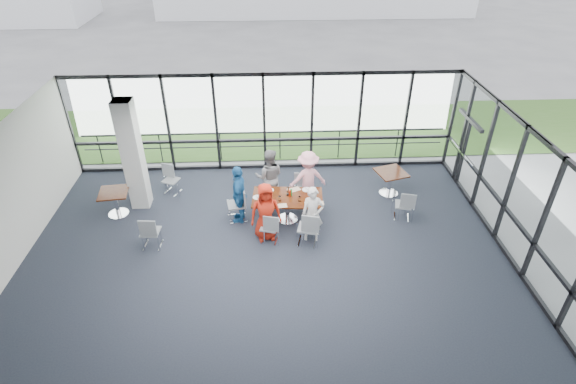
{
  "coord_description": "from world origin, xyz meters",
  "views": [
    {
      "loc": [
        0.14,
        -8.02,
        7.42
      ],
      "look_at": [
        0.59,
        1.74,
        1.1
      ],
      "focal_mm": 28.0,
      "sensor_mm": 36.0,
      "label": 1
    }
  ],
  "objects_px": {
    "main_table": "(287,201)",
    "chair_spare_lb": "(171,180)",
    "diner_far_left": "(269,177)",
    "chair_main_nl": "(269,227)",
    "chair_spare_la": "(150,232)",
    "side_table_right": "(391,176)",
    "side_table_left": "(114,196)",
    "diner_end": "(239,194)",
    "chair_spare_r": "(403,205)",
    "diner_near_left": "(266,212)",
    "diner_near_right": "(313,215)",
    "chair_main_nr": "(307,228)",
    "chair_main_end": "(236,204)",
    "chair_main_fr": "(303,189)",
    "chair_main_fl": "(271,186)",
    "structural_column": "(133,156)",
    "diner_far_right": "(308,179)"
  },
  "relations": [
    {
      "from": "main_table",
      "to": "side_table_right",
      "type": "relative_size",
      "value": 1.93
    },
    {
      "from": "chair_main_fl",
      "to": "chair_main_fr",
      "type": "bearing_deg",
      "value": 169.61
    },
    {
      "from": "structural_column",
      "to": "diner_far_left",
      "type": "height_order",
      "value": "structural_column"
    },
    {
      "from": "side_table_right",
      "to": "diner_far_left",
      "type": "relative_size",
      "value": 0.59
    },
    {
      "from": "side_table_right",
      "to": "chair_main_nr",
      "type": "bearing_deg",
      "value": -140.14
    },
    {
      "from": "diner_near_left",
      "to": "diner_near_right",
      "type": "xyz_separation_m",
      "value": [
        1.19,
        -0.12,
        -0.03
      ]
    },
    {
      "from": "side_table_left",
      "to": "chair_main_fr",
      "type": "height_order",
      "value": "chair_main_fr"
    },
    {
      "from": "diner_near_left",
      "to": "diner_far_right",
      "type": "relative_size",
      "value": 0.97
    },
    {
      "from": "diner_far_left",
      "to": "chair_spare_la",
      "type": "xyz_separation_m",
      "value": [
        -3.02,
        -1.88,
        -0.39
      ]
    },
    {
      "from": "structural_column",
      "to": "chair_main_nr",
      "type": "bearing_deg",
      "value": -23.2
    },
    {
      "from": "diner_far_left",
      "to": "chair_spare_la",
      "type": "bearing_deg",
      "value": 36.25
    },
    {
      "from": "diner_far_right",
      "to": "chair_spare_lb",
      "type": "bearing_deg",
      "value": -20.72
    },
    {
      "from": "chair_spare_lb",
      "to": "chair_spare_r",
      "type": "distance_m",
      "value": 6.79
    },
    {
      "from": "side_table_left",
      "to": "chair_spare_la",
      "type": "bearing_deg",
      "value": -49.02
    },
    {
      "from": "main_table",
      "to": "side_table_left",
      "type": "relative_size",
      "value": 2.28
    },
    {
      "from": "diner_far_left",
      "to": "chair_main_fl",
      "type": "height_order",
      "value": "diner_far_left"
    },
    {
      "from": "side_table_left",
      "to": "diner_near_left",
      "type": "distance_m",
      "value": 4.35
    },
    {
      "from": "diner_end",
      "to": "chair_spare_r",
      "type": "relative_size",
      "value": 1.94
    },
    {
      "from": "structural_column",
      "to": "chair_spare_la",
      "type": "xyz_separation_m",
      "value": [
        0.7,
        -1.94,
        -1.14
      ]
    },
    {
      "from": "diner_far_left",
      "to": "chair_main_nl",
      "type": "bearing_deg",
      "value": 93.45
    },
    {
      "from": "diner_end",
      "to": "chair_main_fl",
      "type": "xyz_separation_m",
      "value": [
        0.87,
        0.99,
        -0.41
      ]
    },
    {
      "from": "diner_near_left",
      "to": "diner_near_right",
      "type": "distance_m",
      "value": 1.19
    },
    {
      "from": "main_table",
      "to": "diner_far_right",
      "type": "xyz_separation_m",
      "value": [
        0.61,
        0.79,
        0.21
      ]
    },
    {
      "from": "chair_main_fr",
      "to": "chair_main_end",
      "type": "distance_m",
      "value": 2.05
    },
    {
      "from": "main_table",
      "to": "diner_near_left",
      "type": "height_order",
      "value": "diner_near_left"
    },
    {
      "from": "side_table_right",
      "to": "chair_main_nr",
      "type": "distance_m",
      "value": 3.46
    },
    {
      "from": "diner_end",
      "to": "diner_near_left",
      "type": "bearing_deg",
      "value": 45.93
    },
    {
      "from": "diner_end",
      "to": "chair_spare_lb",
      "type": "relative_size",
      "value": 1.95
    },
    {
      "from": "diner_far_right",
      "to": "chair_spare_lb",
      "type": "height_order",
      "value": "diner_far_right"
    },
    {
      "from": "chair_main_nr",
      "to": "chair_spare_lb",
      "type": "height_order",
      "value": "chair_main_nr"
    },
    {
      "from": "diner_near_right",
      "to": "chair_main_nr",
      "type": "bearing_deg",
      "value": -128.24
    },
    {
      "from": "side_table_right",
      "to": "diner_far_right",
      "type": "bearing_deg",
      "value": -170.96
    },
    {
      "from": "side_table_right",
      "to": "structural_column",
      "type": "bearing_deg",
      "value": -178.25
    },
    {
      "from": "structural_column",
      "to": "diner_near_right",
      "type": "xyz_separation_m",
      "value": [
        4.79,
        -1.84,
        -0.83
      ]
    },
    {
      "from": "diner_end",
      "to": "chair_main_nr",
      "type": "relative_size",
      "value": 1.76
    },
    {
      "from": "chair_main_nr",
      "to": "chair_main_fr",
      "type": "xyz_separation_m",
      "value": [
        0.03,
        1.93,
        -0.07
      ]
    },
    {
      "from": "side_table_left",
      "to": "diner_end",
      "type": "distance_m",
      "value": 3.5
    },
    {
      "from": "diner_far_left",
      "to": "chair_main_fr",
      "type": "height_order",
      "value": "diner_far_left"
    },
    {
      "from": "side_table_right",
      "to": "chair_spare_lb",
      "type": "bearing_deg",
      "value": 176.92
    },
    {
      "from": "structural_column",
      "to": "chair_main_nl",
      "type": "distance_m",
      "value": 4.29
    },
    {
      "from": "main_table",
      "to": "chair_spare_lb",
      "type": "relative_size",
      "value": 2.25
    },
    {
      "from": "diner_end",
      "to": "chair_spare_la",
      "type": "bearing_deg",
      "value": -60.13
    },
    {
      "from": "chair_main_nr",
      "to": "side_table_right",
      "type": "bearing_deg",
      "value": 53.12
    },
    {
      "from": "chair_main_fl",
      "to": "main_table",
      "type": "bearing_deg",
      "value": 110.89
    },
    {
      "from": "diner_far_right",
      "to": "chair_main_nr",
      "type": "relative_size",
      "value": 1.74
    },
    {
      "from": "side_table_left",
      "to": "diner_near_left",
      "type": "height_order",
      "value": "diner_near_left"
    },
    {
      "from": "diner_far_left",
      "to": "chair_spare_r",
      "type": "height_order",
      "value": "diner_far_left"
    },
    {
      "from": "main_table",
      "to": "chair_main_end",
      "type": "distance_m",
      "value": 1.4
    },
    {
      "from": "chair_main_fr",
      "to": "chair_spare_la",
      "type": "bearing_deg",
      "value": 41.76
    },
    {
      "from": "side_table_right",
      "to": "chair_spare_lb",
      "type": "xyz_separation_m",
      "value": [
        -6.54,
        0.35,
        -0.19
      ]
    }
  ]
}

